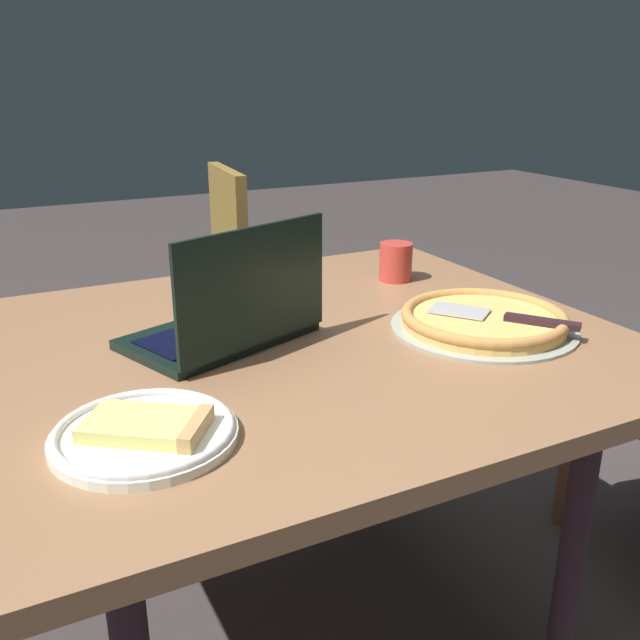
{
  "coord_description": "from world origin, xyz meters",
  "views": [
    {
      "loc": [
        -0.49,
        -1.11,
        1.22
      ],
      "look_at": [
        0.04,
        -0.08,
        0.8
      ],
      "focal_mm": 38.95,
      "sensor_mm": 36.0,
      "label": 1
    }
  ],
  "objects_px": {
    "chair_near": "(201,290)",
    "drink_cup": "(396,261)",
    "laptop": "(230,319)",
    "pizza_plate": "(146,432)",
    "pizza_tray": "(484,320)",
    "table_knife": "(249,287)",
    "dining_table": "(284,372)"
  },
  "relations": [
    {
      "from": "pizza_plate",
      "to": "laptop",
      "type": "bearing_deg",
      "value": 51.44
    },
    {
      "from": "chair_near",
      "to": "pizza_plate",
      "type": "bearing_deg",
      "value": -110.29
    },
    {
      "from": "chair_near",
      "to": "drink_cup",
      "type": "bearing_deg",
      "value": -74.68
    },
    {
      "from": "pizza_plate",
      "to": "pizza_tray",
      "type": "relative_size",
      "value": 0.71
    },
    {
      "from": "chair_near",
      "to": "table_knife",
      "type": "bearing_deg",
      "value": -98.63
    },
    {
      "from": "laptop",
      "to": "pizza_tray",
      "type": "bearing_deg",
      "value": -17.63
    },
    {
      "from": "laptop",
      "to": "drink_cup",
      "type": "height_order",
      "value": "laptop"
    },
    {
      "from": "dining_table",
      "to": "table_knife",
      "type": "distance_m",
      "value": 0.35
    },
    {
      "from": "pizza_plate",
      "to": "drink_cup",
      "type": "bearing_deg",
      "value": 34.66
    },
    {
      "from": "laptop",
      "to": "pizza_plate",
      "type": "xyz_separation_m",
      "value": [
        -0.23,
        -0.28,
        -0.04
      ]
    },
    {
      "from": "pizza_tray",
      "to": "drink_cup",
      "type": "relative_size",
      "value": 3.97
    },
    {
      "from": "drink_cup",
      "to": "pizza_tray",
      "type": "bearing_deg",
      "value": -94.87
    },
    {
      "from": "drink_cup",
      "to": "chair_near",
      "type": "xyz_separation_m",
      "value": [
        -0.23,
        0.84,
        -0.27
      ]
    },
    {
      "from": "dining_table",
      "to": "table_knife",
      "type": "bearing_deg",
      "value": 79.61
    },
    {
      "from": "dining_table",
      "to": "pizza_plate",
      "type": "bearing_deg",
      "value": -141.04
    },
    {
      "from": "laptop",
      "to": "chair_near",
      "type": "bearing_deg",
      "value": 75.72
    },
    {
      "from": "dining_table",
      "to": "pizza_tray",
      "type": "bearing_deg",
      "value": -18.28
    },
    {
      "from": "laptop",
      "to": "table_knife",
      "type": "distance_m",
      "value": 0.35
    },
    {
      "from": "pizza_tray",
      "to": "chair_near",
      "type": "xyz_separation_m",
      "value": [
        -0.2,
        1.21,
        -0.24
      ]
    },
    {
      "from": "dining_table",
      "to": "pizza_plate",
      "type": "height_order",
      "value": "pizza_plate"
    },
    {
      "from": "pizza_plate",
      "to": "chair_near",
      "type": "xyz_separation_m",
      "value": [
        0.5,
        1.34,
        -0.24
      ]
    },
    {
      "from": "pizza_tray",
      "to": "table_knife",
      "type": "xyz_separation_m",
      "value": [
        -0.31,
        0.46,
        -0.02
      ]
    },
    {
      "from": "pizza_tray",
      "to": "table_knife",
      "type": "relative_size",
      "value": 1.73
    },
    {
      "from": "laptop",
      "to": "pizza_tray",
      "type": "xyz_separation_m",
      "value": [
        0.47,
        -0.15,
        -0.03
      ]
    },
    {
      "from": "laptop",
      "to": "pizza_plate",
      "type": "distance_m",
      "value": 0.37
    },
    {
      "from": "laptop",
      "to": "pizza_plate",
      "type": "relative_size",
      "value": 1.53
    },
    {
      "from": "table_knife",
      "to": "chair_near",
      "type": "distance_m",
      "value": 0.79
    },
    {
      "from": "pizza_plate",
      "to": "table_knife",
      "type": "bearing_deg",
      "value": 57.18
    },
    {
      "from": "pizza_tray",
      "to": "drink_cup",
      "type": "xyz_separation_m",
      "value": [
        0.03,
        0.37,
        0.03
      ]
    },
    {
      "from": "dining_table",
      "to": "table_knife",
      "type": "relative_size",
      "value": 6.01
    },
    {
      "from": "pizza_plate",
      "to": "drink_cup",
      "type": "relative_size",
      "value": 2.81
    },
    {
      "from": "laptop",
      "to": "chair_near",
      "type": "height_order",
      "value": "laptop"
    }
  ]
}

